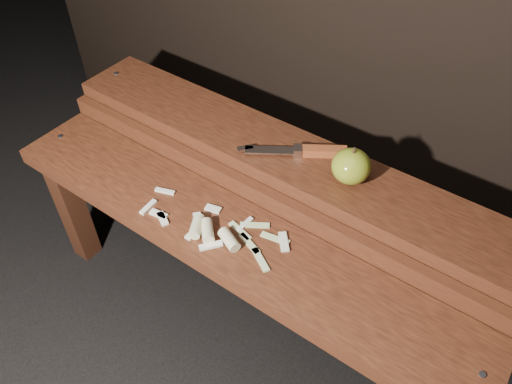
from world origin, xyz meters
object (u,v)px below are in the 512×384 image
Objects in this scene: bench_rear_tier at (281,178)px; apple at (351,166)px; knife at (310,151)px; bench_front_tier at (225,253)px.

apple reaches higher than bench_rear_tier.
bench_rear_tier is at bearing -178.55° from apple.
bench_rear_tier is 13.55× the size of apple.
knife is (-0.11, 0.02, -0.03)m from apple.
bench_front_tier is at bearing -103.11° from knife.
apple is at bearing 53.47° from bench_front_tier.
apple is 0.12m from knife.
bench_front_tier is 1.00× the size of bench_rear_tier.
apple reaches higher than knife.
bench_rear_tier is 5.41× the size of knife.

